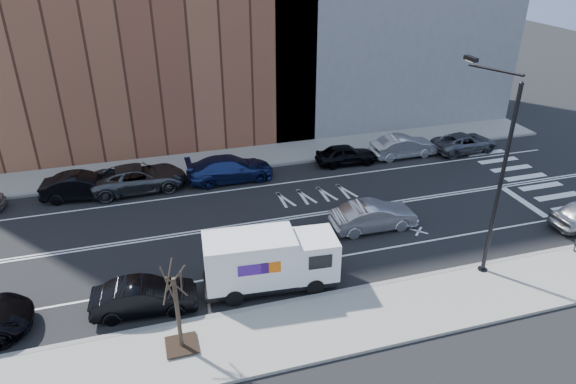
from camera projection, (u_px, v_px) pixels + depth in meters
ground at (293, 218)px, 28.54m from camera, size 120.00×120.00×0.00m
sidewalk_near at (356, 319)px, 21.00m from camera, size 44.00×3.60×0.15m
sidewalk_far at (256, 157)px, 36.00m from camera, size 44.00×3.60×0.15m
curb_near at (339, 292)px, 22.53m from camera, size 44.00×0.25×0.17m
curb_far at (262, 167)px, 34.46m from camera, size 44.00×0.25×0.17m
crosswalk at (533, 182)px, 32.60m from camera, size 3.00×14.00×0.01m
road_markings at (293, 218)px, 28.54m from camera, size 40.00×8.60×0.01m
streetlight at (495, 169)px, 22.10m from camera, size 0.44×4.02×9.34m
street_tree at (179, 320)px, 18.94m from camera, size 1.20×1.20×3.75m
fedex_van at (269, 260)px, 22.41m from camera, size 6.05×2.48×2.70m
far_parked_b at (83, 186)px, 30.28m from camera, size 4.87×2.24×1.55m
far_parked_c at (139, 178)px, 31.26m from camera, size 5.81×2.88×1.58m
far_parked_d at (230, 168)px, 32.48m from camera, size 5.48×2.25×1.59m
far_parked_e at (346, 155)px, 34.75m from camera, size 4.14×1.84×1.38m
far_parked_f at (403, 146)px, 35.88m from camera, size 4.66×1.69×1.53m
far_parked_g at (464, 143)px, 36.76m from camera, size 4.91×2.49×1.33m
driving_sedan at (374, 216)px, 27.19m from camera, size 4.60×1.63×1.51m
near_parked_rear_a at (144, 297)px, 21.28m from camera, size 4.41×1.85×1.42m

